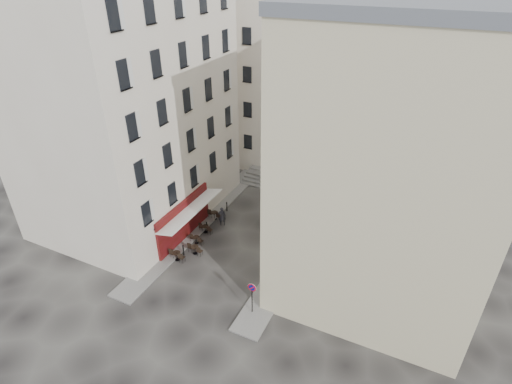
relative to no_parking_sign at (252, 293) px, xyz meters
The scene contains 18 objects.
ground 6.10m from the no_parking_sign, 136.07° to the left, with size 90.00×90.00×0.00m, color black.
sidewalk_left 11.97m from the no_parking_sign, 137.23° to the left, with size 2.00×22.00×0.12m, color slate.
sidewalk_right 7.26m from the no_parking_sign, 87.52° to the left, with size 2.00×18.00×0.12m, color slate.
building_left 18.38m from the no_parking_sign, 154.40° to the left, with size 12.20×16.20×20.60m.
building_right 12.36m from the no_parking_sign, 50.11° to the left, with size 12.20×14.20×18.60m.
building_back 24.78m from the no_parking_sign, 102.71° to the left, with size 18.20×10.20×18.60m.
cafe_storefront 9.89m from the no_parking_sign, 149.36° to the left, with size 1.74×7.30×3.50m.
stone_steps 17.20m from the no_parking_sign, 104.17° to the left, with size 9.00×3.15×0.80m.
bollard_near 8.14m from the no_parking_sign, 157.78° to the left, with size 0.12×0.12×0.98m.
bollard_mid 9.99m from the no_parking_sign, 138.69° to the left, with size 0.12×0.12×0.98m.
bollard_far 12.57m from the no_parking_sign, 126.55° to the left, with size 0.12×0.12×0.98m.
no_parking_sign is the anchor object (origin of this frame).
bistro_table_a 8.01m from the no_parking_sign, 162.74° to the left, with size 1.32×0.62×0.93m.
bistro_table_b 7.72m from the no_parking_sign, 151.86° to the left, with size 1.28×0.60×0.90m.
bistro_table_c 8.82m from the no_parking_sign, 147.12° to the left, with size 1.19×0.56×0.84m.
bistro_table_d 9.88m from the no_parking_sign, 139.56° to the left, with size 1.22×0.57×0.86m.
bistro_table_e 11.52m from the no_parking_sign, 132.71° to the left, with size 1.34×0.63×0.94m.
pedestrian 10.44m from the no_parking_sign, 130.35° to the left, with size 0.66×0.43×1.80m, color #222228.
Camera 1 is at (12.39, -20.72, 20.23)m, focal length 28.00 mm.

